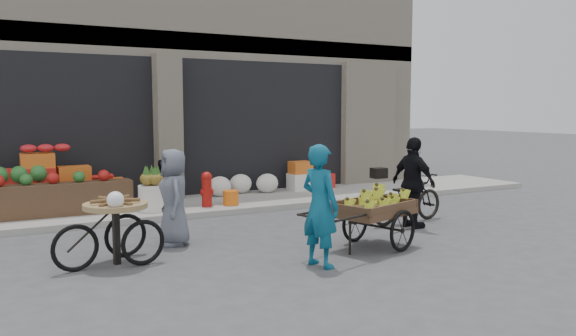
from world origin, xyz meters
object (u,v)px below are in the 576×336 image
tricycle_cart (115,223)px  vendor_grey (174,197)px  banana_cart (371,207)px  fire_hydrant (207,188)px  orange_bucket (231,198)px  bicycle (407,198)px  cyclist (413,183)px  pineapple_bin (152,198)px  seated_person (163,182)px  vendor_woman (320,206)px

tricycle_cart → vendor_grey: 1.25m
banana_cart → tricycle_cart: bearing=148.3°
fire_hydrant → orange_bucket: fire_hydrant is taller
fire_hydrant → vendor_grey: 2.74m
tricycle_cart → bicycle: (5.28, 0.33, -0.11)m
orange_bucket → tricycle_cart: bearing=-134.0°
banana_cart → vendor_grey: 3.00m
orange_bucket → cyclist: cyclist is taller
pineapple_bin → seated_person: (0.40, 0.60, 0.21)m
pineapple_bin → tricycle_cart: size_ratio=0.36×
vendor_grey → seated_person: bearing=172.0°
pineapple_bin → orange_bucket: pineapple_bin is taller
orange_bucket → vendor_grey: 3.01m
fire_hydrant → tricycle_cart: 3.88m
tricycle_cart → vendor_grey: (1.02, 0.70, 0.18)m
seated_person → bicycle: 4.92m
pineapple_bin → cyclist: size_ratio=0.33×
pineapple_bin → fire_hydrant: size_ratio=0.73×
pineapple_bin → banana_cart: size_ratio=0.23×
fire_hydrant → banana_cart: bearing=-74.1°
bicycle → cyclist: 0.57m
pineapple_bin → seated_person: seated_person is taller
banana_cart → bicycle: (1.75, 1.26, -0.19)m
banana_cart → vendor_woman: bearing=-175.8°
seated_person → tricycle_cart: (-1.70, -3.70, -0.02)m
vendor_woman → banana_cart: bearing=-84.7°
banana_cart → cyclist: (1.55, 0.86, 0.16)m
seated_person → bicycle: bearing=-53.2°
tricycle_cart → cyclist: bearing=-12.2°
fire_hydrant → vendor_grey: bearing=-120.5°
vendor_grey → cyclist: cyclist is taller
orange_bucket → seated_person: seated_person is taller
pineapple_bin → cyclist: bearing=-39.9°
orange_bucket → bicycle: (2.38, -2.66, 0.18)m
orange_bucket → vendor_woman: (-0.54, -4.38, 0.55)m
seated_person → orange_bucket: bearing=-40.3°
fire_hydrant → tricycle_cart: size_ratio=0.49×
orange_bucket → tricycle_cart: tricycle_cart is taller
vendor_woman → vendor_grey: (-1.34, 2.08, -0.07)m
orange_bucket → tricycle_cart: 4.18m
orange_bucket → banana_cart: 4.00m
pineapple_bin → bicycle: bearing=-34.8°
banana_cart → vendor_grey: (-2.52, 1.63, 0.11)m
seated_person → vendor_grey: bearing=-112.8°
orange_bucket → bicycle: bearing=-48.2°
vendor_grey → bicycle: 4.29m
bicycle → tricycle_cart: bearing=87.5°
tricycle_cart → cyclist: cyclist is taller
fire_hydrant → vendor_grey: vendor_grey is taller
seated_person → tricycle_cart: bearing=-124.7°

